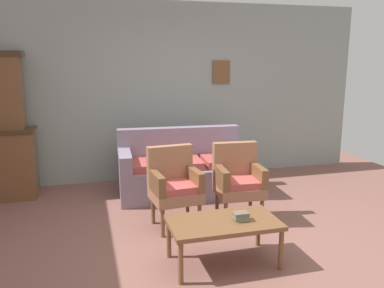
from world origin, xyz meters
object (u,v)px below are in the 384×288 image
Objects in this scene: floral_couch at (183,171)px; armchair_near_couch_end at (174,183)px; book_stack_on_table at (241,216)px; coffee_table at (224,225)px; armchair_row_middle at (238,179)px.

floral_couch is 1.11m from armchair_near_couch_end.
floral_couch is 1.99× the size of armchair_near_couch_end.
coffee_table is at bearing 165.47° from book_stack_on_table.
book_stack_on_table is (0.04, -2.02, 0.14)m from floral_couch.
floral_couch is 1.79× the size of coffee_table.
coffee_table is (-0.11, -1.98, 0.05)m from floral_couch.
armchair_near_couch_end and armchair_row_middle have the same top height.
coffee_table is at bearing -93.14° from floral_couch.
coffee_table is 0.18m from book_stack_on_table.
armchair_near_couch_end is 0.98m from coffee_table.
floral_couch is 1.98m from coffee_table.
armchair_row_middle is (0.40, -1.06, 0.17)m from floral_couch.
armchair_near_couch_end is at bearing 112.12° from book_stack_on_table.
armchair_row_middle is 1.06m from coffee_table.
floral_couch and armchair_near_couch_end have the same top height.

